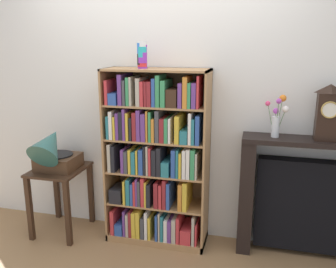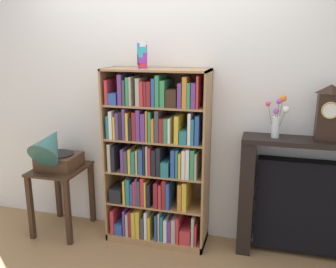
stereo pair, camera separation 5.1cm
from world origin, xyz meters
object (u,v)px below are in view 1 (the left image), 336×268
cup_stack (142,55)px  fireplace_mantel (310,200)px  mantel_clock (328,113)px  gramophone (53,151)px  side_table_left (60,185)px  bookshelf (156,162)px  flower_vase (277,117)px

cup_stack → fireplace_mantel: (1.43, 0.08, -1.18)m
mantel_clock → cup_stack: bearing=-178.0°
mantel_clock → gramophone: bearing=-175.1°
side_table_left → mantel_clock: bearing=3.1°
bookshelf → fireplace_mantel: size_ratio=1.36×
cup_stack → gramophone: size_ratio=0.46×
bookshelf → gramophone: size_ratio=3.24×
side_table_left → gramophone: size_ratio=1.32×
gramophone → fireplace_mantel: 2.29m
side_table_left → fireplace_mantel: bearing=3.8°
bookshelf → side_table_left: bearing=-175.5°
side_table_left → flower_vase: 2.08m
bookshelf → flower_vase: bookshelf is taller
cup_stack → flower_vase: (1.12, 0.06, -0.48)m
cup_stack → side_table_left: bearing=-175.0°
gramophone → flower_vase: (1.94, 0.20, 0.37)m
cup_stack → flower_vase: bearing=2.9°
gramophone → flower_vase: 1.99m
bookshelf → mantel_clock: size_ratio=3.57×
cup_stack → fireplace_mantel: 1.86m
bookshelf → cup_stack: (-0.11, -0.00, 0.93)m
flower_vase → mantel_clock: bearing=-0.7°
cup_stack → flower_vase: 1.22m
bookshelf → cup_stack: cup_stack is taller
mantel_clock → side_table_left: bearing=-176.9°
side_table_left → flower_vase: bearing=3.8°
bookshelf → gramophone: bearing=-170.9°
bookshelf → cup_stack: bearing=-179.8°
fireplace_mantel → mantel_clock: size_ratio=2.63×
gramophone → mantel_clock: 2.36m
cup_stack → fireplace_mantel: bearing=3.1°
side_table_left → cup_stack: bearing=5.0°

